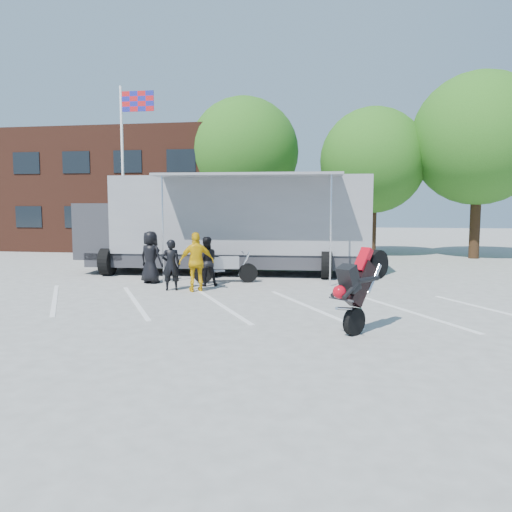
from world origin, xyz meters
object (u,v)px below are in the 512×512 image
(spectator_leather_b, at_px, (171,265))
(stunt_bike_rider, at_px, (372,330))
(spectator_leather_a, at_px, (151,257))
(tree_right, at_px, (479,139))
(transporter_truck, at_px, (229,273))
(spectator_hivis, at_px, (197,262))
(flagpole, at_px, (128,152))
(parked_motorcycle, at_px, (226,283))
(tree_mid, at_px, (373,161))
(spectator_leather_c, at_px, (206,261))
(tree_left, at_px, (244,153))

(spectator_leather_b, bearing_deg, stunt_bike_rider, 126.83)
(stunt_bike_rider, bearing_deg, spectator_leather_a, -178.91)
(tree_right, bearing_deg, stunt_bike_rider, -110.88)
(transporter_truck, height_order, spectator_leather_b, transporter_truck)
(spectator_hivis, bearing_deg, stunt_bike_rider, 118.12)
(flagpole, distance_m, spectator_leather_b, 9.35)
(parked_motorcycle, bearing_deg, transporter_truck, -6.10)
(spectator_leather_a, bearing_deg, tree_right, -121.74)
(parked_motorcycle, height_order, spectator_hivis, spectator_hivis)
(tree_mid, bearing_deg, spectator_hivis, -116.23)
(transporter_truck, height_order, spectator_leather_c, transporter_truck)
(flagpole, relative_size, spectator_leather_b, 5.02)
(tree_left, height_order, spectator_leather_a, tree_left)
(flagpole, distance_m, parked_motorcycle, 9.32)
(spectator_leather_a, bearing_deg, spectator_leather_b, 152.02)
(tree_left, distance_m, parked_motorcycle, 12.70)
(flagpole, xyz_separation_m, spectator_leather_b, (4.42, -7.06, -4.26))
(spectator_leather_c, bearing_deg, spectator_leather_b, 27.01)
(transporter_truck, xyz_separation_m, spectator_leather_c, (-0.08, -3.14, 0.81))
(tree_mid, distance_m, spectator_leather_b, 14.46)
(parked_motorcycle, distance_m, spectator_leather_b, 2.34)
(tree_right, bearing_deg, spectator_leather_c, -136.15)
(stunt_bike_rider, height_order, spectator_hivis, spectator_hivis)
(spectator_leather_c, bearing_deg, tree_left, -108.19)
(flagpole, height_order, spectator_hivis, flagpole)
(parked_motorcycle, bearing_deg, spectator_leather_b, 126.79)
(transporter_truck, relative_size, spectator_hivis, 6.42)
(tree_right, relative_size, spectator_leather_a, 5.14)
(tree_mid, xyz_separation_m, spectator_hivis, (-5.98, -12.13, -4.03))
(tree_mid, distance_m, spectator_leather_c, 13.22)
(stunt_bike_rider, distance_m, spectator_leather_b, 7.19)
(tree_mid, relative_size, transporter_truck, 0.66)
(tree_mid, distance_m, tree_right, 5.11)
(transporter_truck, bearing_deg, tree_left, 94.14)
(flagpole, distance_m, spectator_leather_a, 7.83)
(tree_mid, bearing_deg, stunt_bike_rider, -93.45)
(spectator_leather_b, distance_m, spectator_hivis, 0.86)
(stunt_bike_rider, bearing_deg, spectator_leather_c, 172.98)
(tree_mid, bearing_deg, transporter_truck, -126.72)
(tree_mid, height_order, spectator_leather_b, tree_mid)
(transporter_truck, distance_m, stunt_bike_rider, 9.62)
(tree_left, relative_size, stunt_bike_rider, 4.51)
(tree_mid, height_order, parked_motorcycle, tree_mid)
(tree_left, relative_size, spectator_leather_a, 4.87)
(tree_left, relative_size, transporter_truck, 0.74)
(tree_mid, xyz_separation_m, spectator_leather_b, (-6.83, -12.06, -4.15))
(parked_motorcycle, xyz_separation_m, spectator_leather_b, (-1.34, -1.75, 0.80))
(tree_left, distance_m, transporter_truck, 10.56)
(flagpole, bearing_deg, spectator_leather_a, -60.57)
(tree_mid, relative_size, spectator_leather_c, 4.74)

